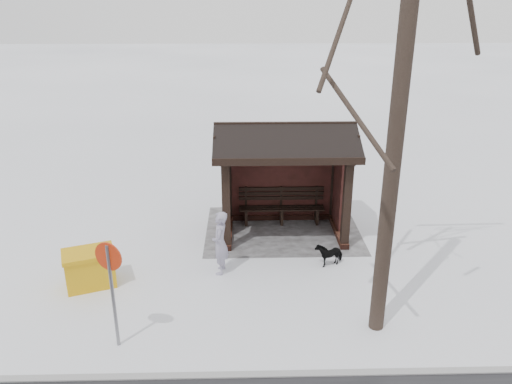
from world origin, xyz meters
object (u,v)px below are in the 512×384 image
pedestrian (220,243)px  grit_bin (90,268)px  dog (329,253)px  bus_shelter (284,155)px  road_sign (110,272)px

pedestrian → grit_bin: 2.93m
dog → bus_shelter: bearing=-177.0°
bus_shelter → dog: bus_shelter is taller
dog → road_sign: size_ratio=0.32×
dog → grit_bin: size_ratio=0.52×
pedestrian → road_sign: bearing=-29.7°
pedestrian → grit_bin: bearing=-75.2°
dog → grit_bin: grit_bin is taller
bus_shelter → grit_bin: (4.49, 2.68, -1.74)m
pedestrian → dog: bearing=102.1°
bus_shelter → road_sign: bus_shelter is taller
bus_shelter → road_sign: bearing=54.4°
bus_shelter → grit_bin: 5.51m
pedestrian → dog: size_ratio=2.29×
dog → road_sign: bearing=-81.1°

